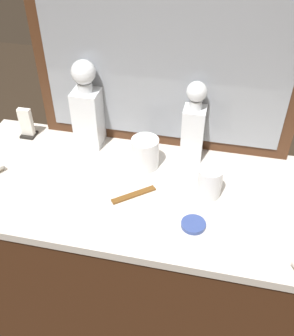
{
  "coord_description": "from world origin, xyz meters",
  "views": [
    {
      "loc": [
        0.19,
        -0.86,
        1.73
      ],
      "look_at": [
        0.0,
        0.0,
        1.0
      ],
      "focal_mm": 41.65,
      "sensor_mm": 36.0,
      "label": 1
    }
  ],
  "objects_px": {
    "napkin_holder": "(27,125)",
    "crystal_tumbler_far_right": "(209,183)",
    "tortoiseshell_comb": "(134,195)",
    "crystal_decanter_right": "(88,112)",
    "crystal_decanter_center": "(193,129)",
    "porcelain_dish": "(193,225)",
    "crystal_tumbler_right": "(145,154)"
  },
  "relations": [
    {
      "from": "crystal_decanter_right",
      "to": "crystal_decanter_center",
      "type": "relative_size",
      "value": 1.12
    },
    {
      "from": "crystal_tumbler_right",
      "to": "crystal_tumbler_far_right",
      "type": "bearing_deg",
      "value": -23.29
    },
    {
      "from": "crystal_tumbler_far_right",
      "to": "crystal_tumbler_right",
      "type": "relative_size",
      "value": 0.94
    },
    {
      "from": "crystal_decanter_right",
      "to": "tortoiseshell_comb",
      "type": "xyz_separation_m",
      "value": [
        0.21,
        -0.23,
        -0.12
      ]
    },
    {
      "from": "napkin_holder",
      "to": "porcelain_dish",
      "type": "bearing_deg",
      "value": -25.73
    },
    {
      "from": "napkin_holder",
      "to": "crystal_decanter_right",
      "type": "bearing_deg",
      "value": 1.63
    },
    {
      "from": "tortoiseshell_comb",
      "to": "napkin_holder",
      "type": "bearing_deg",
      "value": 153.38
    },
    {
      "from": "napkin_holder",
      "to": "crystal_tumbler_far_right",
      "type": "bearing_deg",
      "value": -14.34
    },
    {
      "from": "crystal_tumbler_far_right",
      "to": "porcelain_dish",
      "type": "xyz_separation_m",
      "value": [
        -0.03,
        -0.14,
        -0.04
      ]
    },
    {
      "from": "crystal_decanter_right",
      "to": "crystal_decanter_center",
      "type": "bearing_deg",
      "value": 0.19
    },
    {
      "from": "crystal_tumbler_right",
      "to": "tortoiseshell_comb",
      "type": "relative_size",
      "value": 0.85
    },
    {
      "from": "porcelain_dish",
      "to": "crystal_decanter_center",
      "type": "bearing_deg",
      "value": 98.56
    },
    {
      "from": "napkin_holder",
      "to": "tortoiseshell_comb",
      "type": "bearing_deg",
      "value": -26.62
    },
    {
      "from": "crystal_decanter_right",
      "to": "crystal_tumbler_right",
      "type": "distance_m",
      "value": 0.24
    },
    {
      "from": "tortoiseshell_comb",
      "to": "crystal_decanter_right",
      "type": "bearing_deg",
      "value": 132.66
    },
    {
      "from": "tortoiseshell_comb",
      "to": "napkin_holder",
      "type": "distance_m",
      "value": 0.5
    },
    {
      "from": "crystal_decanter_center",
      "to": "tortoiseshell_comb",
      "type": "height_order",
      "value": "crystal_decanter_center"
    },
    {
      "from": "crystal_decanter_center",
      "to": "porcelain_dish",
      "type": "relative_size",
      "value": 3.98
    },
    {
      "from": "crystal_decanter_right",
      "to": "crystal_tumbler_far_right",
      "type": "height_order",
      "value": "crystal_decanter_right"
    },
    {
      "from": "crystal_decanter_right",
      "to": "crystal_tumbler_right",
      "type": "relative_size",
      "value": 2.98
    },
    {
      "from": "crystal_decanter_center",
      "to": "crystal_tumbler_right",
      "type": "xyz_separation_m",
      "value": [
        -0.14,
        -0.08,
        -0.06
      ]
    },
    {
      "from": "porcelain_dish",
      "to": "tortoiseshell_comb",
      "type": "relative_size",
      "value": 0.57
    },
    {
      "from": "crystal_tumbler_far_right",
      "to": "napkin_holder",
      "type": "relative_size",
      "value": 0.88
    },
    {
      "from": "crystal_decanter_right",
      "to": "porcelain_dish",
      "type": "bearing_deg",
      "value": -37.89
    },
    {
      "from": "crystal_tumbler_far_right",
      "to": "napkin_holder",
      "type": "xyz_separation_m",
      "value": [
        -0.66,
        0.17,
        0.0
      ]
    },
    {
      "from": "crystal_tumbler_right",
      "to": "tortoiseshell_comb",
      "type": "distance_m",
      "value": 0.15
    },
    {
      "from": "porcelain_dish",
      "to": "napkin_holder",
      "type": "distance_m",
      "value": 0.71
    },
    {
      "from": "porcelain_dish",
      "to": "tortoiseshell_comb",
      "type": "xyz_separation_m",
      "value": [
        -0.19,
        0.08,
        -0.0
      ]
    },
    {
      "from": "crystal_decanter_right",
      "to": "crystal_decanter_center",
      "type": "height_order",
      "value": "crystal_decanter_right"
    },
    {
      "from": "crystal_tumbler_right",
      "to": "porcelain_dish",
      "type": "xyz_separation_m",
      "value": [
        0.19,
        -0.23,
        -0.04
      ]
    },
    {
      "from": "crystal_tumbler_right",
      "to": "porcelain_dish",
      "type": "bearing_deg",
      "value": -50.72
    },
    {
      "from": "porcelain_dish",
      "to": "napkin_holder",
      "type": "height_order",
      "value": "napkin_holder"
    }
  ]
}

